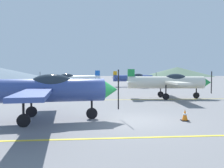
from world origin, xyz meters
TOP-DOWN VIEW (x-y plane):
  - ground_plane at (0.00, 0.00)m, footprint 400.00×400.00m
  - apron_line_near at (0.00, -3.01)m, footprint 80.00×0.16m
  - apron_line_far at (0.00, 8.98)m, footprint 80.00×0.16m
  - airplane_near at (-4.76, 0.29)m, footprint 8.15×9.36m
  - airplane_mid at (5.16, 9.75)m, footprint 8.14×9.36m
  - airplane_far at (-4.92, 19.81)m, footprint 8.16×9.36m
  - airplane_back at (5.56, 29.14)m, footprint 8.11×9.34m
  - traffic_cone_front at (2.53, -0.26)m, footprint 0.36×0.36m
  - hill_centerleft at (63.70, 158.77)m, footprint 55.30×55.30m

SIDE VIEW (x-z plane):
  - ground_plane at x=0.00m, z-range 0.00..0.00m
  - apron_line_near at x=0.00m, z-range 0.00..0.01m
  - apron_line_far at x=0.00m, z-range 0.00..0.01m
  - traffic_cone_front at x=2.53m, z-range -0.01..0.58m
  - airplane_near at x=-4.76m, z-range 0.18..2.97m
  - airplane_mid at x=5.16m, z-range 0.18..2.97m
  - airplane_far at x=-4.92m, z-range 0.18..2.97m
  - airplane_back at x=5.56m, z-range 0.18..2.97m
  - hill_centerleft at x=63.70m, z-range 0.00..7.37m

